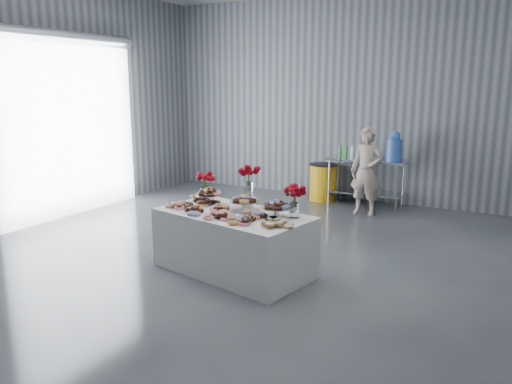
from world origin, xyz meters
TOP-DOWN VIEW (x-y plane):
  - ground at (0.00, 0.00)m, footprint 9.00×9.00m
  - room_walls at (-0.27, 0.07)m, footprint 8.04×9.04m
  - display_table at (0.03, -0.08)m, footprint 2.06×1.35m
  - prep_table at (0.46, 4.10)m, footprint 1.50×0.60m
  - donut_mounds at (0.03, -0.13)m, footprint 1.93×1.14m
  - cake_stand_left at (-0.48, 0.17)m, footprint 0.36×0.36m
  - cake_stand_mid at (0.11, 0.05)m, footprint 0.36×0.36m
  - cake_stand_right at (0.60, -0.04)m, footprint 0.36×0.36m
  - danish_pile at (0.74, -0.38)m, footprint 0.48×0.48m
  - bouquet_left at (-0.65, 0.31)m, footprint 0.26×0.26m
  - bouquet_right at (0.78, 0.07)m, footprint 0.26×0.26m
  - bouquet_center at (0.05, 0.27)m, footprint 0.26×0.26m
  - water_jug at (0.96, 4.10)m, footprint 0.28×0.28m
  - drink_bottles at (0.14, 4.00)m, footprint 0.54×0.08m
  - person at (0.66, 3.41)m, footprint 0.59×0.41m
  - trash_barrel at (-0.40, 4.10)m, footprint 0.57×0.57m

SIDE VIEW (x-z plane):
  - ground at x=0.00m, z-range 0.00..0.00m
  - trash_barrel at x=-0.40m, z-range 0.00..0.73m
  - display_table at x=0.03m, z-range 0.00..0.75m
  - prep_table at x=0.46m, z-range 0.17..1.07m
  - person at x=0.66m, z-range 0.00..1.56m
  - donut_mounds at x=0.03m, z-range 0.75..0.84m
  - danish_pile at x=0.74m, z-range 0.75..0.86m
  - cake_stand_left at x=-0.48m, z-range 0.80..0.98m
  - cake_stand_mid at x=0.11m, z-range 0.80..0.98m
  - cake_stand_right at x=0.60m, z-range 0.80..0.98m
  - drink_bottles at x=0.14m, z-range 0.90..1.17m
  - bouquet_left at x=-0.65m, z-range 0.84..1.26m
  - bouquet_right at x=0.78m, z-range 0.84..1.26m
  - bouquet_center at x=0.05m, z-range 0.84..1.41m
  - water_jug at x=0.96m, z-range 0.87..1.43m
  - room_walls at x=-0.27m, z-range 0.63..4.65m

